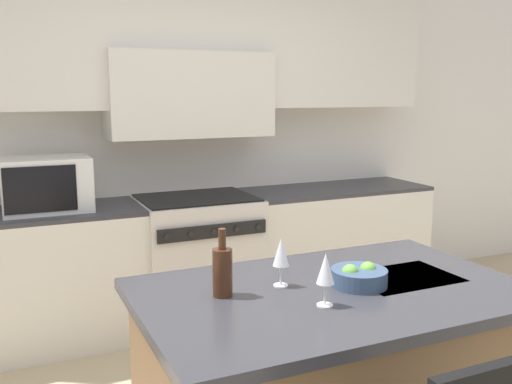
# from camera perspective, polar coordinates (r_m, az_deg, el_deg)

# --- Properties ---
(back_cabinetry) EXTENTS (10.00, 0.46, 2.70)m
(back_cabinetry) POSITION_cam_1_polar(r_m,az_deg,el_deg) (4.30, -7.27, 9.08)
(back_cabinetry) COLOR silver
(back_cabinetry) RESTS_ON ground_plane
(back_counter) EXTENTS (3.85, 0.62, 0.91)m
(back_counter) POSITION_cam_1_polar(r_m,az_deg,el_deg) (4.24, -5.94, -6.72)
(back_counter) COLOR silver
(back_counter) RESTS_ON ground_plane
(range_stove) EXTENTS (0.83, 0.70, 0.93)m
(range_stove) POSITION_cam_1_polar(r_m,az_deg,el_deg) (4.22, -5.85, -6.68)
(range_stove) COLOR beige
(range_stove) RESTS_ON ground_plane
(microwave) EXTENTS (0.54, 0.40, 0.35)m
(microwave) POSITION_cam_1_polar(r_m,az_deg,el_deg) (3.91, -20.24, 0.74)
(microwave) COLOR silver
(microwave) RESTS_ON back_counter
(wine_bottle) EXTENTS (0.08, 0.08, 0.27)m
(wine_bottle) POSITION_cam_1_polar(r_m,az_deg,el_deg) (2.20, -3.38, -7.85)
(wine_bottle) COLOR #422314
(wine_bottle) RESTS_ON kitchen_island
(wine_glass_near) EXTENTS (0.07, 0.07, 0.20)m
(wine_glass_near) POSITION_cam_1_polar(r_m,az_deg,el_deg) (2.10, 6.96, -7.76)
(wine_glass_near) COLOR white
(wine_glass_near) RESTS_ON kitchen_island
(wine_glass_far) EXTENTS (0.07, 0.07, 0.20)m
(wine_glass_far) POSITION_cam_1_polar(r_m,az_deg,el_deg) (2.29, 2.51, -6.16)
(wine_glass_far) COLOR white
(wine_glass_far) RESTS_ON kitchen_island
(fruit_bowl) EXTENTS (0.23, 0.23, 0.09)m
(fruit_bowl) POSITION_cam_1_polar(r_m,az_deg,el_deg) (2.36, 10.26, -8.31)
(fruit_bowl) COLOR #384C6B
(fruit_bowl) RESTS_ON kitchen_island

